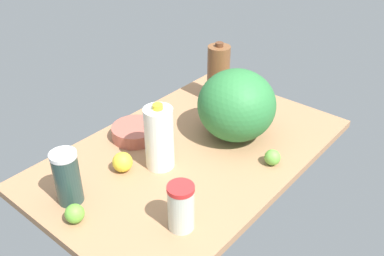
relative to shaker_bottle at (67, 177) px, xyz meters
The scene contains 10 objects.
countertop 49.82cm from the shaker_bottle, 14.20° to the right, with size 120.00×76.00×3.00cm, color #A0734F.
shaker_bottle is the anchor object (origin of this frame).
chocolate_milk_jug 86.69cm from the shaker_bottle, ahead, with size 10.08×10.08×27.54cm.
tumbler_cup 38.09cm from the shaker_bottle, 67.96° to the right, with size 8.20×8.20×15.62cm.
milk_jug 33.89cm from the shaker_bottle, 15.67° to the right, with size 10.32×10.32×25.21cm.
watermelon 68.71cm from the shaker_bottle, 15.70° to the right, with size 30.45×30.45×27.98cm, color #2D7639.
mixing_bowl 41.47cm from the shaker_bottle, 15.74° to the left, with size 18.53×18.53×5.20cm, color #AB5749.
lime_near_front 12.03cm from the shaker_bottle, 119.07° to the right, with size 6.08×6.08×6.08cm, color #62AA37.
lime_by_jug 71.66cm from the shaker_bottle, 34.03° to the right, with size 5.88×5.88×5.88cm, color #65AA3F.
lemon_far_back 22.46cm from the shaker_bottle, ahead, with size 7.24×7.24×7.24cm, color yellow.
Camera 1 is at (-102.72, -86.29, 97.48)cm, focal length 40.00 mm.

